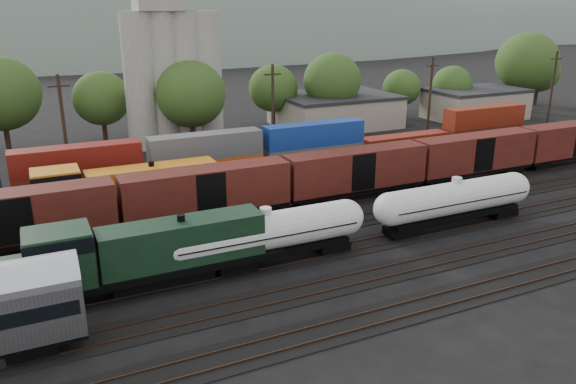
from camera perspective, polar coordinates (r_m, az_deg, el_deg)
name	(u,v)px	position (r m, az deg, el deg)	size (l,w,h in m)	color
ground	(248,240)	(47.25, -4.04, -4.91)	(600.00, 600.00, 0.00)	black
tracks	(248,240)	(47.23, -4.04, -4.85)	(180.00, 33.20, 0.20)	black
green_locomotive	(134,254)	(39.29, -15.33, -6.07)	(18.92, 3.34, 5.01)	black
tank_car_a	(266,234)	(41.79, -2.26, -4.24)	(16.55, 2.96, 4.34)	silver
tank_car_b	(455,200)	(51.04, 16.60, -0.76)	(16.46, 2.95, 4.31)	silver
orange_locomotive	(116,189)	(53.39, -17.08, 0.28)	(19.73, 3.29, 4.93)	black
boxcar_string	(207,191)	(50.01, -8.26, 0.10)	(138.20, 2.90, 4.20)	black
container_wall	(52,182)	(57.81, -22.88, 0.93)	(161.60, 2.60, 5.80)	black
grain_silo	(172,63)	(79.15, -11.73, 12.70)	(13.40, 5.00, 29.00)	#A29F94
industrial_sheds	(200,126)	(80.58, -8.89, 6.69)	(119.38, 17.26, 5.10)	#9E937F
tree_band	(148,93)	(79.53, -14.08, 9.77)	(159.10, 21.82, 14.12)	black
utility_poles	(177,120)	(65.62, -11.25, 7.14)	(122.20, 0.36, 12.00)	black
distant_hills	(107,86)	(305.64, -17.93, 10.22)	(860.00, 286.00, 130.00)	#59665B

